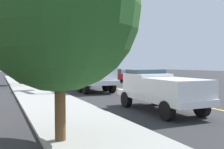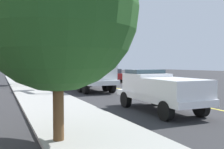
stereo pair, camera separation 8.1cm
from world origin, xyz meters
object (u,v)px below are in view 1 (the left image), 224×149
at_px(utility_bucket_truck, 87,72).
at_px(traffic_signal_mast, 42,27).
at_px(passing_minivan, 110,74).
at_px(traffic_cone_mid_front, 93,82).
at_px(service_pickup_truck, 161,89).

bearing_deg(utility_bucket_truck, traffic_signal_mast, 35.55).
height_order(passing_minivan, traffic_cone_mid_front, passing_minivan).
bearing_deg(passing_minivan, traffic_cone_mid_front, 128.83).
xyz_separation_m(traffic_cone_mid_front, traffic_signal_mast, (0.13, 5.51, 5.49)).
bearing_deg(traffic_signal_mast, service_pickup_truck, -175.76).
bearing_deg(utility_bucket_truck, traffic_cone_mid_front, -34.50).
bearing_deg(passing_minivan, utility_bucket_truck, 136.38).
height_order(utility_bucket_truck, service_pickup_truck, utility_bucket_truck).
height_order(utility_bucket_truck, traffic_cone_mid_front, utility_bucket_truck).
bearing_deg(passing_minivan, traffic_signal_mast, 109.00).
relative_size(traffic_cone_mid_front, traffic_signal_mast, 0.10).
bearing_deg(traffic_signal_mast, passing_minivan, -71.00).
xyz_separation_m(utility_bucket_truck, service_pickup_truck, (-11.36, 1.72, -0.50)).
height_order(traffic_cone_mid_front, traffic_signal_mast, traffic_signal_mast).
relative_size(passing_minivan, traffic_cone_mid_front, 5.99).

